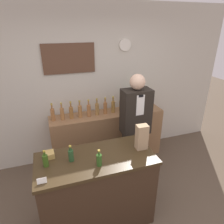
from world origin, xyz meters
name	(u,v)px	position (x,y,z in m)	size (l,w,h in m)	color
back_wall	(92,86)	(0.00, 2.00, 1.36)	(5.20, 0.09, 2.70)	beige
back_shelf	(108,136)	(0.19, 1.73, 0.46)	(1.99, 0.43, 0.92)	#8E6642
display_counter	(97,190)	(-0.33, 0.50, 0.48)	(1.34, 0.63, 0.97)	#382619
shopkeeper	(135,128)	(0.47, 1.17, 0.85)	(0.43, 0.27, 1.71)	black
potted_plant	(140,98)	(0.81, 1.73, 1.14)	(0.27, 0.27, 0.37)	#4C3D2D
paper_bag	(142,137)	(0.24, 0.51, 1.12)	(0.14, 0.10, 0.31)	tan
price_card_left	(42,181)	(-0.91, 0.28, 0.99)	(0.09, 0.02, 0.06)	white
gift_box	(50,155)	(-0.82, 0.68, 1.00)	(0.11, 0.12, 0.06)	tan
counter_bottle_0	(45,160)	(-0.87, 0.53, 1.04)	(0.06, 0.06, 0.20)	#355519
counter_bottle_1	(71,155)	(-0.60, 0.53, 1.04)	(0.06, 0.06, 0.20)	#274C28
counter_bottle_2	(99,160)	(-0.33, 0.36, 1.04)	(0.06, 0.06, 0.20)	#2D561F
shelf_bottle_0	(53,114)	(-0.72, 1.73, 1.03)	(0.06, 0.06, 0.30)	#9A6338
shelf_bottle_1	(62,113)	(-0.58, 1.72, 1.03)	(0.06, 0.06, 0.30)	#A26C3C
shelf_bottle_2	(71,112)	(-0.43, 1.72, 1.03)	(0.06, 0.06, 0.30)	olive
shelf_bottle_3	(80,111)	(-0.28, 1.73, 1.03)	(0.06, 0.06, 0.30)	#A36F3E
shelf_bottle_4	(89,110)	(-0.14, 1.71, 1.03)	(0.06, 0.06, 0.30)	#A1673B
shelf_bottle_5	(97,109)	(0.01, 1.73, 1.03)	(0.06, 0.06, 0.30)	olive
shelf_bottle_6	(105,108)	(0.15, 1.73, 1.03)	(0.06, 0.06, 0.30)	#9D6438
shelf_bottle_7	(113,106)	(0.30, 1.74, 1.03)	(0.06, 0.06, 0.30)	olive
shelf_bottle_8	(121,106)	(0.45, 1.73, 1.03)	(0.06, 0.06, 0.30)	olive
shelf_bottle_9	(128,104)	(0.59, 1.74, 1.03)	(0.06, 0.06, 0.30)	#A1643A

